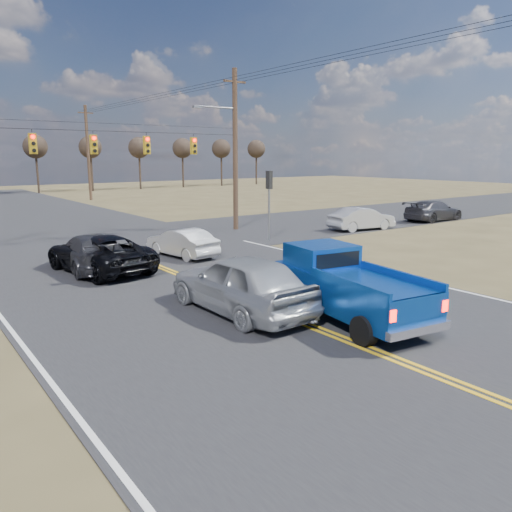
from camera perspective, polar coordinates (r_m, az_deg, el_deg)
ground at (r=13.40m, az=9.69°, el=-9.33°), size 160.00×160.00×0.00m
road_main at (r=21.24m, az=-10.17°, el=-1.61°), size 14.00×120.00×0.02m
road_cross at (r=28.50m, az=-17.42°, el=1.33°), size 120.00×12.00×0.02m
signal_gantry at (r=28.08m, az=-16.91°, el=11.62°), size 19.60×4.83×10.00m
utility_poles at (r=27.17m, az=-17.36°, el=11.96°), size 19.60×58.32×10.00m
treeline at (r=36.71m, az=-22.75°, el=12.05°), size 87.00×117.80×7.40m
pickup_truck at (r=14.76m, az=10.23°, el=-3.38°), size 2.80×5.65×2.03m
silver_suv at (r=15.11m, az=-1.76°, el=-3.11°), size 2.26×5.45×1.85m
black_suv at (r=21.48m, az=-17.49°, el=0.28°), size 3.36×5.86×1.54m
white_car_queue at (r=23.90m, az=-8.46°, el=1.51°), size 1.98×4.21×1.34m
dgrey_car_queue at (r=21.89m, az=-18.35°, el=0.42°), size 2.47×5.39×1.53m
cross_car_east_near at (r=32.95m, az=11.99°, el=4.20°), size 2.15×4.66×1.48m
cross_car_east_far at (r=39.18m, az=19.63°, el=4.90°), size 2.12×5.18×1.50m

